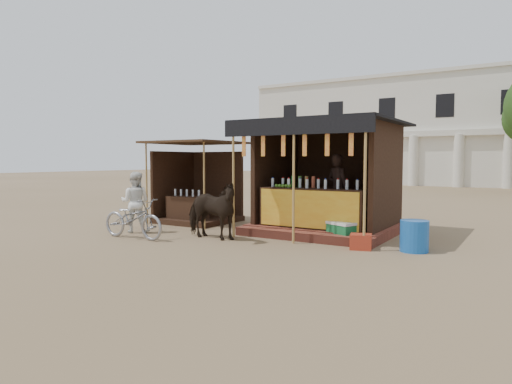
% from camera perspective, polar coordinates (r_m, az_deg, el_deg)
% --- Properties ---
extents(ground, '(120.00, 120.00, 0.00)m').
position_cam_1_polar(ground, '(9.40, -5.15, -7.28)').
color(ground, '#846B4C').
rests_on(ground, ground).
extents(main_stall, '(3.60, 3.61, 2.78)m').
position_cam_1_polar(main_stall, '(11.68, 8.79, -0.01)').
color(main_stall, brown).
rests_on(main_stall, ground).
extents(secondary_stall, '(2.40, 2.40, 2.38)m').
position_cam_1_polar(secondary_stall, '(13.76, -7.69, -0.15)').
color(secondary_stall, '#321E12').
rests_on(secondary_stall, ground).
extents(cow, '(1.62, 0.80, 1.34)m').
position_cam_1_polar(cow, '(10.64, -5.71, -2.31)').
color(cow, black).
rests_on(cow, ground).
extents(motorbike, '(1.80, 0.66, 0.94)m').
position_cam_1_polar(motorbike, '(11.07, -15.12, -3.23)').
color(motorbike, gray).
rests_on(motorbike, ground).
extents(bystander, '(0.93, 0.86, 1.54)m').
position_cam_1_polar(bystander, '(11.98, -14.86, -1.24)').
color(bystander, white).
rests_on(bystander, ground).
extents(blue_barrel, '(0.61, 0.61, 0.64)m').
position_cam_1_polar(blue_barrel, '(9.72, 19.18, -5.22)').
color(blue_barrel, '#1757AF').
rests_on(blue_barrel, ground).
extents(red_crate, '(0.52, 0.48, 0.31)m').
position_cam_1_polar(red_crate, '(9.70, 12.97, -6.08)').
color(red_crate, maroon).
rests_on(red_crate, ground).
extents(cooler, '(0.76, 0.66, 0.46)m').
position_cam_1_polar(cooler, '(10.44, 10.75, -4.92)').
color(cooler, '#176B35').
rests_on(cooler, ground).
extents(background_building, '(26.00, 7.45, 8.18)m').
position_cam_1_polar(background_building, '(38.14, 20.31, 6.97)').
color(background_building, silver).
rests_on(background_building, ground).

